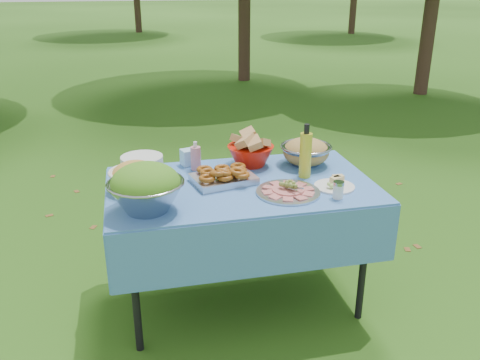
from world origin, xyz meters
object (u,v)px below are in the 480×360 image
object	(u,v)px
picnic_table	(241,244)
salad_bowl	(146,188)
oil_bottle	(306,151)
bread_bowl	(251,150)
plate_stack	(142,164)
charcuterie_platter	(288,186)
pasta_bowl_steel	(306,151)

from	to	relation	value
picnic_table	salad_bowl	bearing A→B (deg)	-155.89
salad_bowl	oil_bottle	size ratio (longest dim) A/B	1.19
salad_bowl	bread_bowl	size ratio (longest dim) A/B	1.32
salad_bowl	oil_bottle	world-z (taller)	oil_bottle
picnic_table	salad_bowl	distance (m)	0.76
oil_bottle	bread_bowl	bearing A→B (deg)	135.11
salad_bowl	plate_stack	size ratio (longest dim) A/B	1.51
salad_bowl	bread_bowl	distance (m)	0.83
salad_bowl	plate_stack	world-z (taller)	salad_bowl
salad_bowl	oil_bottle	bearing A→B (deg)	16.06
charcuterie_platter	picnic_table	bearing A→B (deg)	139.31
oil_bottle	pasta_bowl_steel	bearing A→B (deg)	69.10
oil_bottle	charcuterie_platter	bearing A→B (deg)	-128.40
plate_stack	oil_bottle	bearing A→B (deg)	-16.84
plate_stack	pasta_bowl_steel	bearing A→B (deg)	-4.39
picnic_table	oil_bottle	xyz separation A→B (m)	(0.38, 0.02, 0.54)
plate_stack	oil_bottle	xyz separation A→B (m)	(0.90, -0.27, 0.11)
picnic_table	bread_bowl	xyz separation A→B (m)	(0.12, 0.28, 0.47)
picnic_table	oil_bottle	bearing A→B (deg)	3.74
pasta_bowl_steel	oil_bottle	distance (m)	0.22
picnic_table	bread_bowl	distance (m)	0.56
salad_bowl	charcuterie_platter	size ratio (longest dim) A/B	1.08
charcuterie_platter	bread_bowl	bearing A→B (deg)	101.19
oil_bottle	plate_stack	bearing A→B (deg)	163.16
charcuterie_platter	oil_bottle	size ratio (longest dim) A/B	1.10
pasta_bowl_steel	charcuterie_platter	world-z (taller)	pasta_bowl_steel
picnic_table	plate_stack	size ratio (longest dim) A/B	5.98
bread_bowl	plate_stack	bearing A→B (deg)	178.39
bread_bowl	oil_bottle	bearing A→B (deg)	-44.89
picnic_table	bread_bowl	bearing A→B (deg)	66.56
salad_bowl	charcuterie_platter	xyz separation A→B (m)	(0.74, 0.05, -0.08)
salad_bowl	charcuterie_platter	bearing A→B (deg)	4.06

